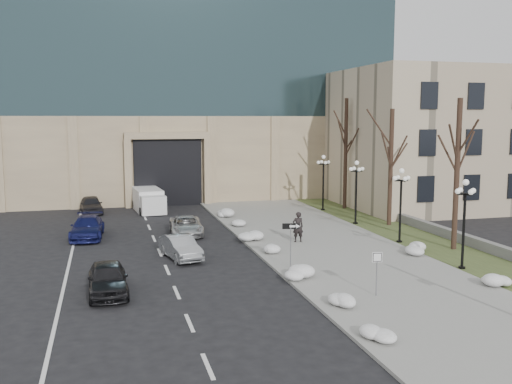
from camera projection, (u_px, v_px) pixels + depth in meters
ground at (367, 325)px, 21.72m from camera, size 160.00×160.00×0.00m
sidewalk at (319, 242)px, 36.02m from camera, size 9.00×40.00×0.12m
curb at (250, 246)px, 34.87m from camera, size 0.30×40.00×0.14m
grass_strip at (411, 237)px, 37.68m from camera, size 4.00×40.00×0.10m
stone_wall at (422, 225)px, 40.07m from camera, size 0.50×30.00×0.70m
office_tower at (172, 17)px, 60.56m from camera, size 40.00×24.70×36.00m
classical_building at (451, 138)px, 53.37m from camera, size 22.00×18.12×12.00m
car_a at (108, 279)px, 25.47m from camera, size 1.80×4.28×1.45m
car_b at (181, 247)px, 31.92m from camera, size 2.17×4.17×1.31m
car_c at (87, 227)px, 37.42m from camera, size 2.29×5.01×1.42m
car_d at (186, 226)px, 38.43m from camera, size 2.38×4.66×1.26m
car_e at (91, 205)px, 47.18m from camera, size 2.06×4.32×1.43m
pedestrian at (298, 227)px, 35.68m from camera, size 0.71×0.48×1.91m
box_truck at (148, 200)px, 48.18m from camera, size 2.57×6.09×1.88m
one_way_sign at (294, 232)px, 29.35m from camera, size 0.92×0.37×2.47m
keep_sign at (377, 264)px, 24.80m from camera, size 0.44×0.12×2.07m
snow_clump_a at (380, 336)px, 19.91m from camera, size 1.10×1.60×0.36m
snow_clump_b at (337, 301)px, 23.65m from camera, size 1.10×1.60×0.36m
snow_clump_c at (297, 274)px, 27.72m from camera, size 1.10×1.60×0.36m
snow_clump_d at (265, 249)px, 32.92m from camera, size 1.10×1.60×0.36m
snow_clump_e at (251, 237)px, 36.34m from camera, size 1.10×1.60×0.36m
snow_clump_f at (236, 223)px, 41.17m from camera, size 1.10×1.60×0.36m
snow_clump_g at (223, 214)px, 44.99m from camera, size 1.10×1.60×0.36m
snow_clump_h at (490, 280)px, 26.73m from camera, size 1.10×1.60×0.36m
snow_clump_i at (416, 250)px, 32.78m from camera, size 1.10×1.60×0.36m
lamppost_a at (464, 212)px, 29.19m from camera, size 1.18×1.18×4.76m
lamppost_b at (401, 195)px, 35.42m from camera, size 1.18×1.18×4.76m
lamppost_c at (356, 184)px, 41.65m from camera, size 1.18×1.18×4.76m
lamppost_d at (323, 175)px, 47.87m from camera, size 1.18×1.18×4.76m
tree_near at (458, 153)px, 33.23m from camera, size 3.20×3.20×9.00m
tree_mid at (391, 151)px, 40.94m from camera, size 3.20×3.20×8.50m
tree_far at (346, 138)px, 48.52m from camera, size 3.20×3.20×9.50m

